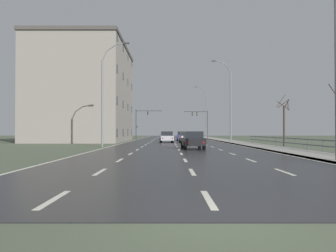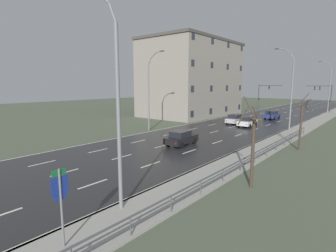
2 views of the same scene
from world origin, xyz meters
name	(u,v)px [view 1 (image 1 of 2)]	position (x,y,z in m)	size (l,w,h in m)	color
ground_plane	(172,142)	(0.00, 48.00, -0.06)	(160.00, 160.00, 0.12)	#4C5642
road_asphalt_strip	(171,140)	(0.00, 59.99, 0.01)	(14.00, 120.00, 0.03)	#232326
sidewalk_right	(216,139)	(8.43, 60.00, 0.06)	(3.00, 120.00, 0.12)	gray
guardrail	(300,142)	(9.85, 22.34, 0.71)	(0.07, 34.93, 1.00)	#515459
street_lamp_foreground	(331,57)	(7.43, 11.67, 5.33)	(2.65, 0.24, 10.91)	slate
street_lamp_midground	(228,103)	(7.43, 41.56, 5.50)	(2.68, 0.24, 11.27)	slate
street_lamp_distant	(204,113)	(7.43, 71.46, 5.63)	(2.71, 0.24, 11.54)	slate
street_lamp_left_bank	(103,96)	(-7.40, 29.60, 5.19)	(2.84, 0.24, 10.67)	slate
traffic_signal_right	(200,119)	(6.62, 72.25, 4.31)	(5.30, 0.36, 6.27)	#38383A
traffic_signal_left	(139,119)	(-6.84, 70.59, 4.21)	(5.75, 0.36, 6.34)	#38383A
car_near_right	(185,137)	(1.61, 41.49, 0.80)	(1.97, 4.17, 1.57)	silver
car_far_right	(165,137)	(-1.11, 43.00, 0.80)	(2.02, 4.19, 1.57)	#B7B7BC
car_far_left	(181,136)	(1.49, 53.01, 0.80)	(1.89, 4.13, 1.57)	navy
car_near_left	(191,140)	(1.28, 25.22, 0.80)	(2.02, 4.20, 1.57)	black
brick_building	(83,93)	(-14.10, 49.45, 7.60)	(13.18, 21.32, 15.18)	gray
bare_tree_mid	(282,122)	(11.37, 31.10, 2.55)	(1.50, 1.63, 5.53)	#423328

